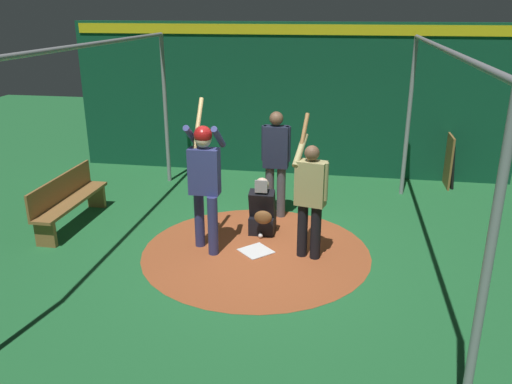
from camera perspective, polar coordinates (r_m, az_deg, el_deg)
ground_plane at (r=7.81m, az=-0.00°, el=-6.57°), size 25.26×25.26×0.00m
dirt_circle at (r=7.81m, az=-0.00°, el=-6.55°), size 3.40×3.40×0.01m
home_plate at (r=7.81m, az=-0.00°, el=-6.49°), size 0.59×0.59×0.01m
batter at (r=7.49m, az=-5.69°, el=1.82°), size 0.68×0.49×2.22m
catcher at (r=8.28m, az=0.71°, el=-2.20°), size 0.58×0.40×0.94m
umpire at (r=8.76m, az=2.19°, el=3.70°), size 0.23×0.49×1.84m
visitor at (r=7.34m, az=5.98°, el=-0.21°), size 0.61×0.51×2.05m
back_wall at (r=11.17m, az=3.60°, el=10.10°), size 0.22×9.26×3.17m
cage_frame at (r=7.13m, az=-0.00°, el=8.93°), size 6.09×4.82×2.99m
bat_rack at (r=11.31m, az=20.35°, el=3.25°), size 0.94×0.16×1.05m
bench at (r=9.13m, az=-19.92°, el=-0.76°), size 1.93×0.36×0.85m
baseball_0 at (r=8.23m, az=0.50°, el=-4.82°), size 0.07×0.07×0.07m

